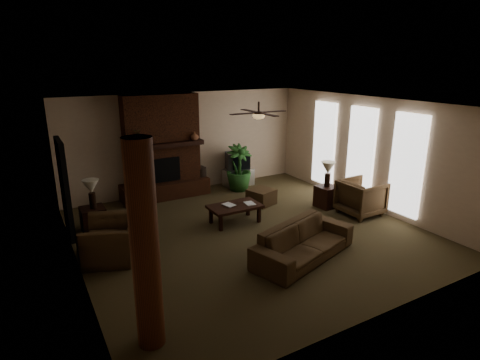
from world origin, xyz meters
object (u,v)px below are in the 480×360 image
ottoman (261,197)px  lamp_left (91,189)px  armchair_left (112,233)px  lamp_right (328,169)px  side_table_right (327,197)px  coffee_table (235,208)px  floor_plant (239,178)px  tv_stand (238,177)px  floor_vase (201,177)px  log_column (145,248)px  side_table_left (93,219)px  armchair_right (361,196)px  sofa (304,236)px

ottoman → lamp_left: bearing=175.5°
armchair_left → lamp_right: size_ratio=1.78×
side_table_right → lamp_right: 0.73m
coffee_table → floor_plant: 2.44m
armchair_left → tv_stand: (4.34, 2.83, -0.26)m
floor_plant → floor_vase: bearing=156.6°
log_column → ottoman: log_column is taller
ottoman → floor_vase: floor_vase is taller
side_table_left → lamp_right: 5.71m
armchair_left → side_table_left: 1.49m
floor_plant → lamp_right: (1.27, -2.33, 0.63)m
armchair_left → tv_stand: bearing=143.8°
ottoman → side_table_left: side_table_left is taller
log_column → coffee_table: bearing=45.8°
side_table_right → ottoman: bearing=143.6°
log_column → tv_stand: (4.43, 5.51, -1.15)m
coffee_table → floor_vase: size_ratio=1.56×
armchair_right → side_table_left: (-5.89, 2.18, -0.20)m
sofa → ottoman: (0.89, 2.89, -0.24)m
sofa → armchair_left: bearing=133.0°
side_table_right → armchair_right: bearing=-65.3°
coffee_table → lamp_left: lamp_left is taller
coffee_table → floor_plant: (1.27, 2.08, -0.00)m
coffee_table → floor_vase: bearing=84.0°
armchair_right → lamp_right: lamp_right is taller
log_column → armchair_left: log_column is taller
coffee_table → lamp_left: bearing=159.7°
side_table_right → lamp_right: size_ratio=0.85×
coffee_table → log_column: bearing=-134.2°
sofa → armchair_left: armchair_left is taller
tv_stand → lamp_left: lamp_left is taller
sofa → side_table_right: sofa is taller
ottoman → side_table_left: bearing=174.9°
sofa → floor_vase: sofa is taller
log_column → floor_plant: size_ratio=2.11×
floor_plant → lamp_left: (-4.20, -1.00, 0.63)m
coffee_table → floor_vase: (0.26, 2.52, 0.06)m
armchair_left → side_table_right: armchair_left is taller
floor_vase → lamp_right: (2.28, -2.77, 0.57)m
armchair_right → floor_vase: bearing=35.6°
log_column → floor_plant: 6.71m
armchair_left → ottoman: (4.06, 1.10, -0.31)m
armchair_right → side_table_right: bearing=23.6°
log_column → lamp_left: size_ratio=4.31×
log_column → tv_stand: 7.16m
ottoman → floor_vase: bearing=118.1°
coffee_table → armchair_left: bearing=-173.1°
tv_stand → floor_plant: size_ratio=0.64×
sofa → lamp_left: 4.61m
log_column → floor_plant: log_column is taller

